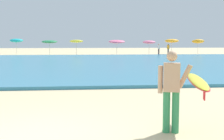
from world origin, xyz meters
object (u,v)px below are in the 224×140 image
at_px(surfer_with_board, 184,84).
at_px(beach_umbrella_1, 49,42).
at_px(beach_umbrella_2, 76,41).
at_px(beach_umbrella_5, 172,41).
at_px(beach_umbrella_4, 149,42).
at_px(beach_umbrella_0, 16,41).
at_px(beachgoer_near_row_mid, 168,49).
at_px(beachgoer_near_row_left, 159,49).
at_px(beach_umbrella_3, 117,42).
at_px(beach_umbrella_6, 198,41).

distance_m(surfer_with_board, beach_umbrella_1, 37.06).
relative_size(beach_umbrella_2, beach_umbrella_5, 0.96).
distance_m(beach_umbrella_4, beach_umbrella_5, 4.58).
bearing_deg(beach_umbrella_0, beach_umbrella_5, 1.87).
bearing_deg(beachgoer_near_row_mid, beach_umbrella_1, 177.70).
height_order(beach_umbrella_0, beach_umbrella_5, beach_umbrella_0).
bearing_deg(beach_umbrella_4, beach_umbrella_2, 179.46).
height_order(beach_umbrella_0, beach_umbrella_4, beach_umbrella_0).
distance_m(beach_umbrella_0, beach_umbrella_2, 8.50).
relative_size(beachgoer_near_row_left, beachgoer_near_row_mid, 1.00).
xyz_separation_m(beach_umbrella_0, beach_umbrella_5, (22.60, 0.74, -0.04)).
relative_size(beach_umbrella_3, beachgoer_near_row_mid, 1.47).
distance_m(beach_umbrella_3, beach_umbrella_4, 4.61).
xyz_separation_m(beach_umbrella_3, beachgoer_near_row_mid, (7.44, 0.16, -1.03)).
distance_m(beach_umbrella_1, beachgoer_near_row_mid, 16.86).
bearing_deg(beachgoer_near_row_mid, beach_umbrella_3, -178.78).
distance_m(beach_umbrella_4, beachgoer_near_row_mid, 3.00).
distance_m(beach_umbrella_5, beach_umbrella_6, 3.85).
bearing_deg(beach_umbrella_2, beach_umbrella_5, 8.66).
bearing_deg(beachgoer_near_row_left, beach_umbrella_6, 12.78).
bearing_deg(beach_umbrella_1, beach_umbrella_3, -5.08).
bearing_deg(beach_umbrella_2, beach_umbrella_4, -0.54).
height_order(beach_umbrella_0, beach_umbrella_3, beach_umbrella_0).
bearing_deg(beach_umbrella_5, beach_umbrella_6, -12.43).
height_order(beach_umbrella_1, beach_umbrella_2, beach_umbrella_2).
relative_size(beach_umbrella_0, beach_umbrella_3, 0.99).
relative_size(beach_umbrella_2, beachgoer_near_row_left, 1.38).
xyz_separation_m(beach_umbrella_5, beachgoer_near_row_mid, (-1.14, -2.10, -1.14)).
height_order(surfer_with_board, beachgoer_near_row_left, surfer_with_board).
distance_m(surfer_with_board, beachgoer_near_row_left, 36.65).
bearing_deg(beach_umbrella_6, beach_umbrella_3, -173.40).
bearing_deg(beach_umbrella_0, beachgoer_near_row_left, -4.36).
xyz_separation_m(beach_umbrella_1, beach_umbrella_4, (13.98, -0.84, -0.05)).
bearing_deg(beach_umbrella_4, beach_umbrella_3, 179.95).
distance_m(beach_umbrella_6, beachgoer_near_row_mid, 5.18).
bearing_deg(beach_umbrella_3, beach_umbrella_2, 179.07).
height_order(beach_umbrella_0, beach_umbrella_1, beach_umbrella_0).
bearing_deg(beach_umbrella_4, beachgoer_near_row_mid, 3.29).
distance_m(beach_umbrella_5, beachgoer_near_row_mid, 2.65).
height_order(surfer_with_board, beachgoer_near_row_mid, surfer_with_board).
bearing_deg(beach_umbrella_1, beachgoer_near_row_left, -3.12).
height_order(beach_umbrella_2, beach_umbrella_4, beach_umbrella_2).
bearing_deg(beachgoer_near_row_mid, beach_umbrella_4, -176.71).
xyz_separation_m(beach_umbrella_1, beach_umbrella_6, (21.73, 0.60, 0.06)).
bearing_deg(beachgoer_near_row_left, beach_umbrella_2, 179.52).
bearing_deg(beachgoer_near_row_mid, beach_umbrella_0, 176.37).
xyz_separation_m(beach_umbrella_0, beach_umbrella_1, (4.64, -0.69, -0.17)).
distance_m(beach_umbrella_3, beach_umbrella_6, 12.43).
height_order(beach_umbrella_4, beachgoer_near_row_mid, beach_umbrella_4).
relative_size(beach_umbrella_0, beachgoer_near_row_mid, 1.46).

